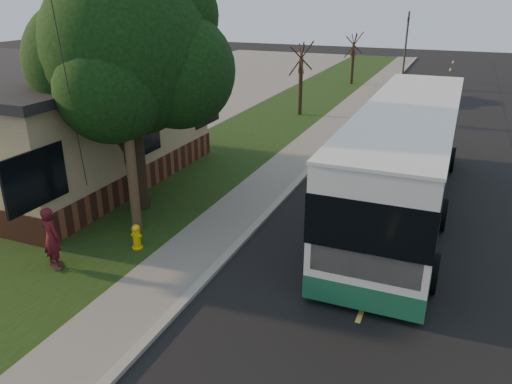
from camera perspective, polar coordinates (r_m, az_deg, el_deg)
ground at (r=13.71m, az=-4.34°, el=-8.60°), size 120.00×120.00×0.00m
road at (r=21.68m, az=17.46°, el=2.18°), size 8.00×80.00×0.01m
curb at (r=22.29m, az=7.24°, el=3.72°), size 0.25×80.00×0.12m
sidewalk at (r=22.56m, az=4.79°, el=3.99°), size 2.00×80.00×0.08m
grass_verge at (r=23.80m, az=-3.27°, el=4.98°), size 5.00×80.00×0.07m
building_lot at (r=29.43m, az=-21.25°, el=6.79°), size 15.00×80.00×0.04m
fire_hydrant at (r=14.74m, az=-13.50°, el=-4.97°), size 0.32×0.32×0.74m
utility_pole at (r=14.63m, az=-14.99°, el=12.08°), size 2.86×3.21×9.07m
leafy_tree at (r=16.38m, az=-14.14°, el=15.04°), size 6.30×6.00×7.80m
bare_tree_near at (r=30.24m, az=5.12°, el=12.68°), size 1.38×1.21×4.31m
bare_tree_far at (r=41.65m, az=11.01°, el=14.69°), size 1.38×1.21×4.03m
traffic_signal at (r=44.92m, az=16.79°, el=16.18°), size 0.18×0.22×5.50m
transit_bus at (r=17.17m, az=16.68°, el=3.93°), size 3.07×13.31×3.60m
skateboarder at (r=14.25m, az=-22.36°, el=-4.84°), size 0.70×0.53×1.72m
skateboard_main at (r=17.69m, az=-12.30°, el=-1.31°), size 0.54×0.76×0.07m
skateboard_spare at (r=14.62m, az=-21.95°, el=-7.68°), size 0.71×0.55×0.07m
dumpster at (r=19.85m, az=-23.97°, el=1.44°), size 1.66×1.50×1.21m
distant_car at (r=36.80m, az=17.77°, el=11.35°), size 2.66×5.25×1.72m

